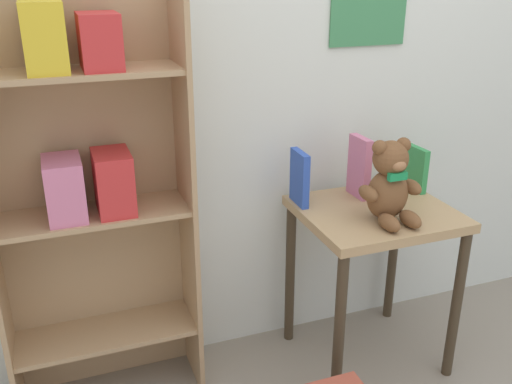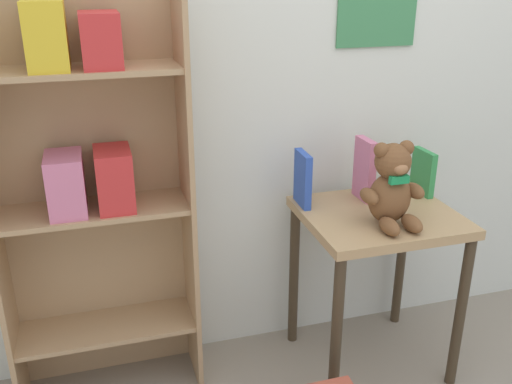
% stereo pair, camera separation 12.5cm
% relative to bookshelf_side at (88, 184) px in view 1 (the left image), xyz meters
% --- Properties ---
extents(wall_back, '(4.80, 0.07, 2.50)m').
position_rel_bookshelf_side_xyz_m(wall_back, '(0.94, 0.14, 0.41)').
color(wall_back, silver).
rests_on(wall_back, ground_plane).
extents(bookshelf_side, '(0.67, 0.26, 1.49)m').
position_rel_bookshelf_side_xyz_m(bookshelf_side, '(0.00, 0.00, 0.00)').
color(bookshelf_side, tan).
rests_on(bookshelf_side, ground_plane).
extents(display_table, '(0.56, 0.50, 0.67)m').
position_rel_bookshelf_side_xyz_m(display_table, '(1.02, -0.18, -0.29)').
color(display_table, tan).
rests_on(display_table, ground_plane).
extents(teddy_bear, '(0.23, 0.21, 0.30)m').
position_rel_bookshelf_side_xyz_m(teddy_bear, '(1.01, -0.27, -0.04)').
color(teddy_bear, brown).
rests_on(teddy_bear, display_table).
extents(book_standing_blue, '(0.03, 0.13, 0.21)m').
position_rel_bookshelf_side_xyz_m(book_standing_blue, '(0.77, -0.02, -0.07)').
color(book_standing_blue, '#2D51B7').
rests_on(book_standing_blue, display_table).
extents(book_standing_pink, '(0.04, 0.13, 0.24)m').
position_rel_bookshelf_side_xyz_m(book_standing_pink, '(1.02, -0.03, -0.05)').
color(book_standing_pink, '#D17093').
rests_on(book_standing_pink, display_table).
extents(book_standing_green, '(0.03, 0.13, 0.18)m').
position_rel_bookshelf_side_xyz_m(book_standing_green, '(1.27, -0.05, -0.08)').
color(book_standing_green, '#33934C').
rests_on(book_standing_green, display_table).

